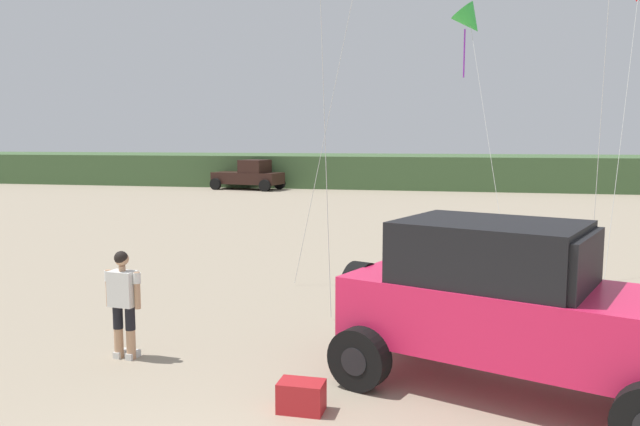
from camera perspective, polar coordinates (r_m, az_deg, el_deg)
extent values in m
cube|color=#426038|center=(45.92, 6.10, 3.92)|extent=(90.00, 9.79, 2.19)
cube|color=#EA2151|center=(8.67, 17.37, -9.12)|extent=(4.77, 3.30, 0.90)
cube|color=black|center=(8.58, 15.32, -3.39)|extent=(2.78, 2.47, 0.80)
cube|color=black|center=(8.30, 23.22, -4.31)|extent=(0.69, 1.60, 0.72)
cylinder|color=black|center=(9.51, 3.75, -6.79)|extent=(0.56, 0.83, 0.77)
cylinder|color=black|center=(10.33, 9.38, -9.72)|extent=(0.89, 0.58, 0.84)
cylinder|color=black|center=(10.33, 9.38, -9.72)|extent=(0.47, 0.43, 0.38)
cylinder|color=black|center=(8.58, 3.61, -13.12)|extent=(0.89, 0.58, 0.84)
cylinder|color=black|center=(8.58, 3.61, -13.12)|extent=(0.47, 0.43, 0.38)
cylinder|color=tan|center=(10.24, -17.89, -11.13)|extent=(0.14, 0.14, 0.49)
cylinder|color=black|center=(10.13, -17.97, -9.01)|extent=(0.15, 0.15, 0.36)
cube|color=silver|center=(10.33, -17.72, -12.11)|extent=(0.14, 0.27, 0.10)
cylinder|color=tan|center=(10.12, -16.87, -11.32)|extent=(0.14, 0.14, 0.49)
cylinder|color=black|center=(10.00, -16.95, -9.17)|extent=(0.15, 0.15, 0.36)
cube|color=silver|center=(10.21, -16.70, -12.30)|extent=(0.14, 0.27, 0.10)
cube|color=silver|center=(9.96, -17.56, -6.59)|extent=(0.43, 0.30, 0.54)
cylinder|color=tan|center=(10.11, -18.73, -6.50)|extent=(0.09, 0.09, 0.56)
cylinder|color=silver|center=(10.07, -18.77, -5.44)|extent=(0.11, 0.11, 0.16)
cylinder|color=tan|center=(9.81, -16.34, -6.80)|extent=(0.09, 0.09, 0.56)
cylinder|color=silver|center=(9.77, -16.38, -5.72)|extent=(0.11, 0.11, 0.16)
cylinder|color=tan|center=(9.89, -17.62, -4.84)|extent=(0.10, 0.10, 0.08)
sphere|color=tan|center=(9.86, -17.65, -4.02)|extent=(0.21, 0.21, 0.21)
sphere|color=black|center=(9.85, -17.70, -3.92)|extent=(0.21, 0.21, 0.21)
cube|color=#B21E23|center=(8.00, -1.72, -16.39)|extent=(0.57, 0.37, 0.38)
cube|color=black|center=(41.90, -6.62, 3.19)|extent=(4.88, 2.73, 0.76)
cube|color=black|center=(41.58, -5.98, 4.27)|extent=(1.91, 2.07, 0.84)
cylinder|color=black|center=(41.97, -3.70, 2.70)|extent=(0.80, 0.40, 0.76)
cylinder|color=black|center=(40.11, -5.06, 2.50)|extent=(0.80, 0.40, 0.76)
cylinder|color=black|center=(43.76, -8.03, 2.82)|extent=(0.80, 0.40, 0.76)
cylinder|color=black|center=(41.99, -9.52, 2.63)|extent=(0.80, 0.40, 0.76)
cylinder|color=silver|center=(18.05, 26.33, 10.96)|extent=(1.56, 4.14, 9.65)
cone|color=green|center=(21.50, 13.53, 16.70)|extent=(1.46, 1.21, 1.40)
cylinder|color=purple|center=(21.34, 13.03, 14.00)|extent=(0.05, 0.36, 1.51)
cylinder|color=silver|center=(19.33, 14.98, 7.26)|extent=(1.12, 3.72, 7.07)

